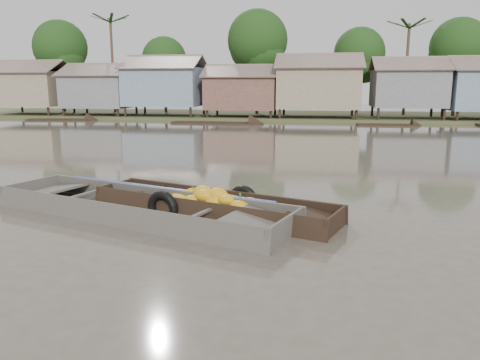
# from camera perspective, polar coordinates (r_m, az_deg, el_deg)

# --- Properties ---
(ground) EXTENTS (120.00, 120.00, 0.00)m
(ground) POSITION_cam_1_polar(r_m,az_deg,el_deg) (10.67, -4.15, -4.77)
(ground) COLOR #4D483B
(ground) RESTS_ON ground
(riverbank) EXTENTS (120.00, 12.47, 10.22)m
(riverbank) POSITION_cam_1_polar(r_m,az_deg,el_deg) (41.82, 10.29, 11.63)
(riverbank) COLOR #384723
(riverbank) RESTS_ON ground
(banana_boat) EXTENTS (6.30, 3.47, 0.88)m
(banana_boat) POSITION_cam_1_polar(r_m,az_deg,el_deg) (11.12, -3.92, -3.06)
(banana_boat) COLOR black
(banana_boat) RESTS_ON ground
(viewer_boat) EXTENTS (7.79, 4.32, 0.61)m
(viewer_boat) POSITION_cam_1_polar(r_m,az_deg,el_deg) (11.18, -12.06, -3.90)
(viewer_boat) COLOR #453F3A
(viewer_boat) RESTS_ON ground
(distant_boats) EXTENTS (46.87, 15.87, 1.38)m
(distant_boats) POSITION_cam_1_polar(r_m,az_deg,el_deg) (35.73, 26.89, 5.98)
(distant_boats) COLOR black
(distant_boats) RESTS_ON ground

